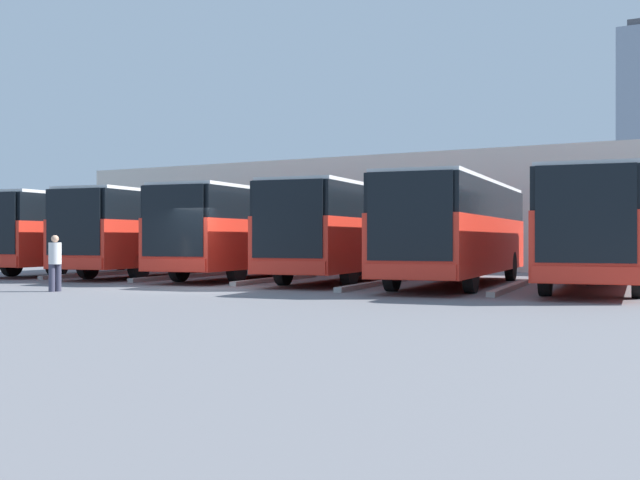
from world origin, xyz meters
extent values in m
plane|color=slate|center=(0.00, 0.00, 0.00)|extent=(600.00, 600.00, 0.00)
cube|color=red|center=(-10.79, -5.87, 1.32)|extent=(4.20, 12.07, 1.74)
cube|color=black|center=(-10.79, -5.87, 2.73)|extent=(4.14, 11.88, 1.07)
cube|color=black|center=(-11.62, 0.00, 2.11)|extent=(2.25, 0.36, 2.31)
cube|color=red|center=(-11.62, 0.01, 0.67)|extent=(2.44, 0.40, 0.40)
cube|color=silver|center=(-10.79, -5.87, 3.32)|extent=(4.04, 11.58, 0.12)
cylinder|color=black|center=(-12.43, -2.40, 0.53)|extent=(0.44, 1.08, 1.05)
cylinder|color=black|center=(-10.17, -2.08, 0.53)|extent=(0.44, 1.08, 1.05)
cylinder|color=black|center=(-11.41, -9.65, 0.53)|extent=(0.44, 1.08, 1.05)
cylinder|color=black|center=(-9.15, -9.33, 0.53)|extent=(0.44, 1.08, 1.05)
cube|color=#9E9E99|center=(-8.63, -4.09, 0.07)|extent=(1.18, 6.71, 0.15)
cube|color=red|center=(-6.47, -5.55, 1.32)|extent=(4.20, 12.07, 1.74)
cube|color=black|center=(-6.47, -5.55, 2.73)|extent=(4.14, 11.88, 1.07)
cube|color=black|center=(-7.30, 0.32, 2.11)|extent=(2.25, 0.36, 2.31)
cube|color=red|center=(-7.30, 0.32, 0.67)|extent=(2.44, 0.40, 0.40)
cube|color=silver|center=(-6.47, -5.55, 3.32)|extent=(4.04, 11.58, 0.12)
cylinder|color=black|center=(-8.11, -2.08, 0.53)|extent=(0.44, 1.08, 1.05)
cylinder|color=black|center=(-5.86, -1.76, 0.53)|extent=(0.44, 1.08, 1.05)
cylinder|color=black|center=(-7.09, -9.34, 0.53)|extent=(0.44, 1.08, 1.05)
cylinder|color=black|center=(-4.83, -9.02, 0.53)|extent=(0.44, 1.08, 1.05)
cube|color=#9E9E99|center=(-4.32, -3.77, 0.07)|extent=(1.18, 6.71, 0.15)
cube|color=red|center=(-2.16, -6.50, 1.32)|extent=(4.20, 12.07, 1.74)
cube|color=black|center=(-2.16, -6.50, 2.73)|extent=(4.14, 11.88, 1.07)
cube|color=black|center=(-2.98, -0.63, 2.11)|extent=(2.25, 0.36, 2.31)
cube|color=red|center=(-2.99, -0.62, 0.67)|extent=(2.44, 0.40, 0.40)
cube|color=silver|center=(-2.16, -6.50, 3.32)|extent=(4.04, 11.58, 0.12)
cylinder|color=black|center=(-3.80, -3.03, 0.53)|extent=(0.44, 1.08, 1.05)
cylinder|color=black|center=(-1.54, -2.71, 0.53)|extent=(0.44, 1.08, 1.05)
cylinder|color=black|center=(-2.78, -10.28, 0.53)|extent=(0.44, 1.08, 1.05)
cylinder|color=black|center=(-0.52, -9.97, 0.53)|extent=(0.44, 1.08, 1.05)
cube|color=#9E9E99|center=(0.00, -4.72, 0.07)|extent=(1.18, 6.71, 0.15)
cube|color=red|center=(2.16, -6.45, 1.32)|extent=(4.20, 12.07, 1.74)
cube|color=black|center=(2.16, -6.45, 2.73)|extent=(4.14, 11.88, 1.07)
cube|color=black|center=(1.33, -0.58, 2.11)|extent=(2.25, 0.36, 2.31)
cube|color=red|center=(1.33, -0.58, 0.67)|extent=(2.44, 0.40, 0.40)
cube|color=silver|center=(2.16, -6.45, 3.32)|extent=(4.04, 11.58, 0.12)
cylinder|color=black|center=(0.52, -2.98, 0.53)|extent=(0.44, 1.08, 1.05)
cylinder|color=black|center=(2.78, -2.66, 0.53)|extent=(0.44, 1.08, 1.05)
cylinder|color=black|center=(1.54, -10.24, 0.53)|extent=(0.44, 1.08, 1.05)
cylinder|color=black|center=(3.80, -9.92, 0.53)|extent=(0.44, 1.08, 1.05)
cube|color=#9E9E99|center=(4.32, -4.67, 0.07)|extent=(1.18, 6.71, 0.15)
cube|color=red|center=(6.47, -6.31, 1.32)|extent=(4.20, 12.07, 1.74)
cube|color=black|center=(6.47, -6.31, 2.73)|extent=(4.14, 11.88, 1.07)
cube|color=black|center=(5.65, -0.44, 2.11)|extent=(2.25, 0.36, 2.31)
cube|color=red|center=(5.65, -0.43, 0.67)|extent=(2.44, 0.40, 0.40)
cube|color=silver|center=(6.47, -6.31, 3.32)|extent=(4.04, 11.58, 0.12)
cylinder|color=black|center=(4.83, -2.84, 0.53)|extent=(0.44, 1.08, 1.05)
cylinder|color=black|center=(7.09, -2.52, 0.53)|extent=(0.44, 1.08, 1.05)
cylinder|color=black|center=(5.86, -10.09, 0.53)|extent=(0.44, 1.08, 1.05)
cylinder|color=black|center=(8.11, -9.78, 0.53)|extent=(0.44, 1.08, 1.05)
cube|color=#9E9E99|center=(8.63, -4.53, 0.07)|extent=(1.18, 6.71, 0.15)
cube|color=red|center=(10.79, -6.34, 1.32)|extent=(4.20, 12.07, 1.74)
cube|color=black|center=(10.79, -6.34, 2.73)|extent=(4.14, 11.88, 1.07)
cube|color=silver|center=(10.79, -6.34, 3.32)|extent=(4.04, 11.58, 0.12)
cylinder|color=black|center=(9.15, -2.87, 0.53)|extent=(0.44, 1.08, 1.05)
cylinder|color=black|center=(11.41, -2.55, 0.53)|extent=(0.44, 1.08, 1.05)
cylinder|color=black|center=(10.17, -10.13, 0.53)|extent=(0.44, 1.08, 1.05)
cylinder|color=black|center=(12.43, -9.81, 0.53)|extent=(0.44, 1.08, 1.05)
cylinder|color=#38384C|center=(2.54, 3.25, 0.39)|extent=(0.22, 0.22, 0.79)
cylinder|color=#38384C|center=(2.49, 3.05, 0.39)|extent=(0.22, 0.22, 0.79)
cylinder|color=silver|center=(2.51, 3.15, 1.10)|extent=(0.43, 0.43, 0.62)
sphere|color=tan|center=(2.51, 3.15, 1.52)|extent=(0.21, 0.21, 0.21)
cube|color=beige|center=(0.00, -20.95, 2.87)|extent=(42.20, 8.45, 5.73)
cube|color=silver|center=(0.00, -26.68, 5.48)|extent=(42.20, 3.00, 0.24)
cylinder|color=slate|center=(14.77, -27.78, 2.74)|extent=(0.20, 0.20, 5.48)
camera|label=1|loc=(-15.57, 19.30, 1.51)|focal=45.00mm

